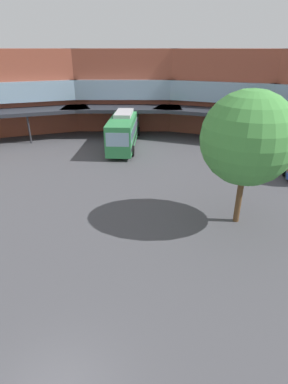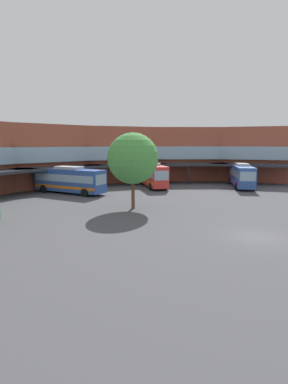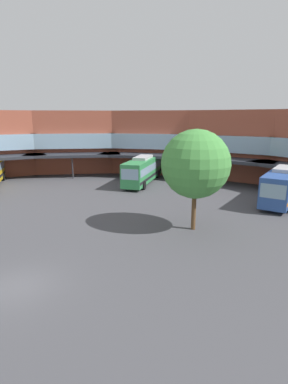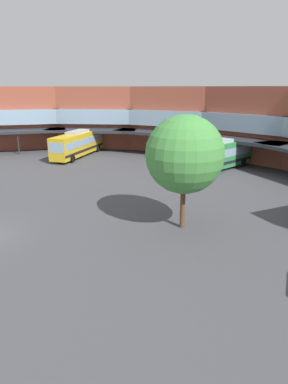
{
  "view_description": "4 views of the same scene",
  "coord_description": "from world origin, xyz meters",
  "px_view_note": "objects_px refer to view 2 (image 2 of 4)",
  "views": [
    {
      "loc": [
        4.65,
        -4.34,
        9.99
      ],
      "look_at": [
        -1.72,
        12.71,
        1.28
      ],
      "focal_mm": 28.35,
      "sensor_mm": 36.0,
      "label": 1
    },
    {
      "loc": [
        -23.5,
        -2.88,
        6.9
      ],
      "look_at": [
        2.22,
        10.84,
        2.26
      ],
      "focal_mm": 28.49,
      "sensor_mm": 36.0,
      "label": 2
    },
    {
      "loc": [
        13.88,
        -8.66,
        8.95
      ],
      "look_at": [
        -0.12,
        12.73,
        2.64
      ],
      "focal_mm": 28.66,
      "sensor_mm": 36.0,
      "label": 3
    },
    {
      "loc": [
        23.3,
        1.57,
        9.72
      ],
      "look_at": [
        -1.0,
        12.68,
        1.24
      ],
      "focal_mm": 30.92,
      "sensor_mm": 36.0,
      "label": 4
    }
  ],
  "objects_px": {
    "bus_3": "(69,180)",
    "bus_0": "(241,175)",
    "bus_4": "(152,175)",
    "plaza_tree": "(133,158)"
  },
  "relations": [
    {
      "from": "bus_0",
      "to": "bus_3",
      "type": "distance_m",
      "value": 26.89
    },
    {
      "from": "bus_4",
      "to": "plaza_tree",
      "type": "xyz_separation_m",
      "value": [
        -15.87,
        -5.6,
        3.39
      ]
    },
    {
      "from": "bus_0",
      "to": "plaza_tree",
      "type": "height_order",
      "value": "plaza_tree"
    },
    {
      "from": "bus_0",
      "to": "bus_4",
      "type": "bearing_deg",
      "value": -81.62
    },
    {
      "from": "bus_0",
      "to": "plaza_tree",
      "type": "bearing_deg",
      "value": -36.96
    },
    {
      "from": "bus_4",
      "to": "bus_0",
      "type": "bearing_deg",
      "value": 76.63
    },
    {
      "from": "bus_3",
      "to": "bus_0",
      "type": "bearing_deg",
      "value": 42.31
    },
    {
      "from": "bus_3",
      "to": "bus_4",
      "type": "distance_m",
      "value": 13.49
    },
    {
      "from": "plaza_tree",
      "to": "bus_0",
      "type": "bearing_deg",
      "value": -17.22
    },
    {
      "from": "bus_4",
      "to": "plaza_tree",
      "type": "bearing_deg",
      "value": -22.06
    }
  ]
}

